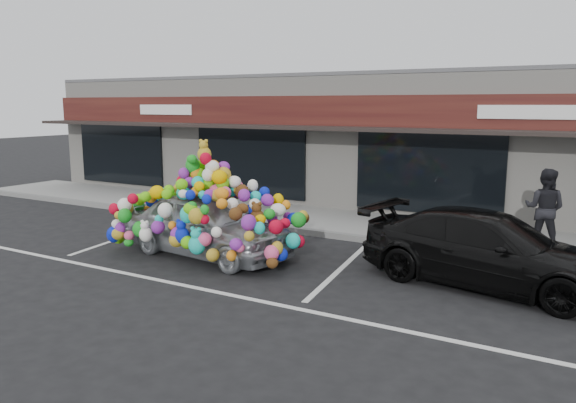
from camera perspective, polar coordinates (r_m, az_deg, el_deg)
The scene contains 10 objects.
ground at distance 12.94m, azimuth -6.29°, elevation -5.19°, with size 90.00×90.00×0.00m, color black.
shop_building at distance 19.96m, azimuth 8.17°, elevation 6.37°, with size 24.00×7.20×4.31m.
sidewalk at distance 16.23m, azimuth 2.09°, elevation -1.77°, with size 26.00×3.00×0.15m, color gray.
kerb at distance 14.95m, azimuth -0.62°, elevation -2.78°, with size 26.00×0.18×0.16m, color slate.
parking_stripe_left at distance 15.15m, azimuth -15.66°, elevation -3.26°, with size 0.12×4.40×0.01m, color silver.
parking_stripe_mid at distance 11.73m, azimuth 5.47°, elevation -6.75°, with size 0.12×4.40×0.01m, color silver.
lane_line at distance 10.04m, azimuth -4.84°, elevation -9.64°, with size 14.00×0.12×0.01m, color silver.
toy_car at distance 12.57m, azimuth -8.22°, elevation -1.60°, with size 3.00×4.61×2.57m.
black_sedan at distance 11.06m, azimuth 19.71°, elevation -4.64°, with size 4.76×1.93×1.38m, color black.
pedestrian_b at distance 13.77m, azimuth 24.62°, elevation -0.65°, with size 0.87×0.68×1.80m, color black.
Camera 1 is at (7.44, -10.04, 3.36)m, focal length 35.00 mm.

